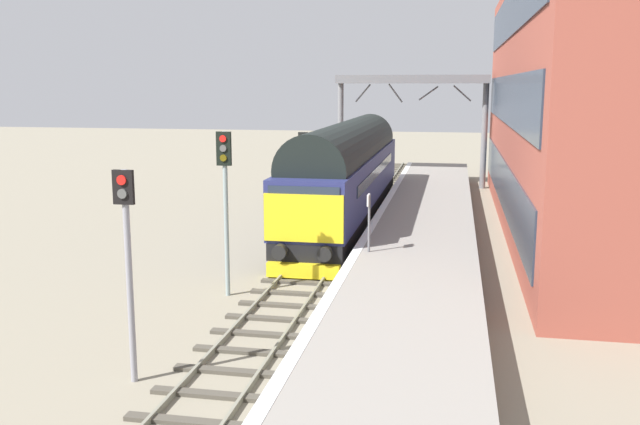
% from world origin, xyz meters
% --- Properties ---
extents(ground_plane, '(140.00, 140.00, 0.00)m').
position_xyz_m(ground_plane, '(0.00, 0.00, 0.00)').
color(ground_plane, gray).
rests_on(ground_plane, ground).
extents(track_main, '(2.50, 60.00, 0.15)m').
position_xyz_m(track_main, '(0.00, -0.00, 0.05)').
color(track_main, gray).
rests_on(track_main, ground).
extents(station_platform, '(4.00, 44.00, 1.01)m').
position_xyz_m(station_platform, '(3.60, 0.00, 0.50)').
color(station_platform, gray).
rests_on(station_platform, ground).
extents(station_building, '(4.64, 29.06, 10.97)m').
position_xyz_m(station_building, '(9.22, 5.56, 5.49)').
color(station_building, '#974638').
rests_on(station_building, ground).
extents(diesel_locomotive, '(2.74, 19.11, 4.68)m').
position_xyz_m(diesel_locomotive, '(0.00, 4.60, 2.49)').
color(diesel_locomotive, black).
rests_on(diesel_locomotive, ground).
extents(signal_post_near, '(0.44, 0.22, 4.59)m').
position_xyz_m(signal_post_near, '(-1.86, -13.40, 2.85)').
color(signal_post_near, gray).
rests_on(signal_post_near, ground).
extents(signal_post_mid, '(0.44, 0.22, 4.95)m').
position_xyz_m(signal_post_mid, '(-1.86, -7.04, 3.16)').
color(signal_post_mid, gray).
rests_on(signal_post_mid, ground).
extents(signal_post_far, '(0.44, 0.22, 4.24)m').
position_xyz_m(signal_post_far, '(-1.86, 3.80, 2.65)').
color(signal_post_far, gray).
rests_on(signal_post_far, ground).
extents(platform_number_sign, '(0.10, 0.44, 1.86)m').
position_xyz_m(platform_number_sign, '(2.13, -4.74, 2.25)').
color(platform_number_sign, slate).
rests_on(platform_number_sign, station_platform).
extents(overhead_footbridge, '(9.30, 2.00, 6.90)m').
position_xyz_m(overhead_footbridge, '(2.05, 17.38, 6.12)').
color(overhead_footbridge, slate).
rests_on(overhead_footbridge, ground).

